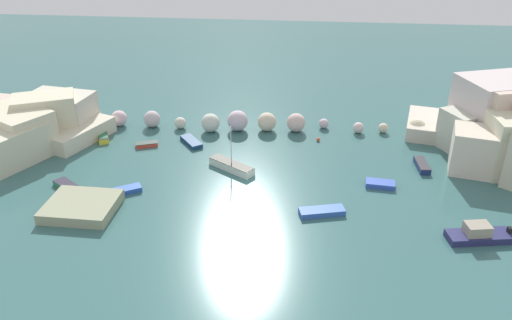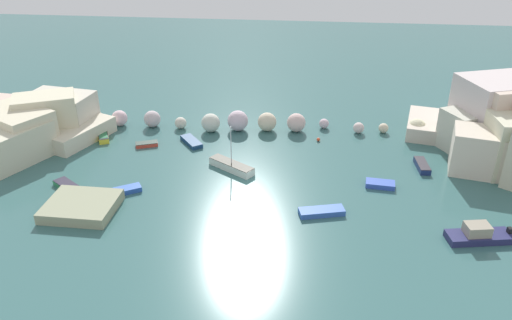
{
  "view_description": "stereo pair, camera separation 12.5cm",
  "coord_description": "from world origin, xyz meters",
  "px_view_note": "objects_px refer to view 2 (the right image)",
  "views": [
    {
      "loc": [
        5.42,
        -47.38,
        27.51
      ],
      "look_at": [
        0.0,
        3.57,
        1.0
      ],
      "focal_mm": 36.17,
      "sensor_mm": 36.0,
      "label": 1
    },
    {
      "loc": [
        5.54,
        -47.37,
        27.51
      ],
      "look_at": [
        0.0,
        3.57,
        1.0
      ],
      "focal_mm": 36.17,
      "sensor_mm": 36.0,
      "label": 2
    }
  ],
  "objects_px": {
    "moored_boat_4": "(191,142)",
    "moored_boat_8": "(380,184)",
    "stone_dock": "(81,206)",
    "moored_boat_0": "(422,165)",
    "channel_buoy": "(318,139)",
    "moored_boat_2": "(103,135)",
    "moored_boat_1": "(122,191)",
    "moored_boat_7": "(322,212)",
    "moored_boat_9": "(147,144)",
    "moored_boat_3": "(232,166)",
    "moored_boat_5": "(66,185)",
    "moored_boat_6": "(479,235)"
  },
  "relations": [
    {
      "from": "moored_boat_4",
      "to": "moored_boat_8",
      "type": "relative_size",
      "value": 1.24
    },
    {
      "from": "stone_dock",
      "to": "moored_boat_0",
      "type": "height_order",
      "value": "stone_dock"
    },
    {
      "from": "channel_buoy",
      "to": "moored_boat_2",
      "type": "height_order",
      "value": "moored_boat_2"
    },
    {
      "from": "moored_boat_1",
      "to": "moored_boat_8",
      "type": "distance_m",
      "value": 27.02
    },
    {
      "from": "moored_boat_1",
      "to": "moored_boat_7",
      "type": "height_order",
      "value": "moored_boat_7"
    },
    {
      "from": "moored_boat_0",
      "to": "moored_boat_9",
      "type": "relative_size",
      "value": 1.25
    },
    {
      "from": "moored_boat_1",
      "to": "moored_boat_9",
      "type": "distance_m",
      "value": 11.19
    },
    {
      "from": "moored_boat_1",
      "to": "moored_boat_4",
      "type": "height_order",
      "value": "moored_boat_4"
    },
    {
      "from": "channel_buoy",
      "to": "moored_boat_9",
      "type": "height_order",
      "value": "moored_boat_9"
    },
    {
      "from": "channel_buoy",
      "to": "moored_boat_2",
      "type": "xyz_separation_m",
      "value": [
        -27.18,
        -1.83,
        0.15
      ]
    },
    {
      "from": "moored_boat_1",
      "to": "moored_boat_3",
      "type": "height_order",
      "value": "moored_boat_3"
    },
    {
      "from": "moored_boat_2",
      "to": "moored_boat_8",
      "type": "relative_size",
      "value": 1.44
    },
    {
      "from": "moored_boat_0",
      "to": "moored_boat_5",
      "type": "xyz_separation_m",
      "value": [
        -38.0,
        -8.45,
        -0.06
      ]
    },
    {
      "from": "channel_buoy",
      "to": "moored_boat_8",
      "type": "bearing_deg",
      "value": -58.45
    },
    {
      "from": "moored_boat_1",
      "to": "moored_boat_9",
      "type": "relative_size",
      "value": 1.4
    },
    {
      "from": "moored_boat_2",
      "to": "moored_boat_7",
      "type": "distance_m",
      "value": 31.23
    },
    {
      "from": "stone_dock",
      "to": "moored_boat_0",
      "type": "xyz_separation_m",
      "value": [
        34.51,
        12.62,
        -0.19
      ]
    },
    {
      "from": "stone_dock",
      "to": "moored_boat_8",
      "type": "distance_m",
      "value": 30.47
    },
    {
      "from": "moored_boat_2",
      "to": "moored_boat_3",
      "type": "height_order",
      "value": "moored_boat_3"
    },
    {
      "from": "moored_boat_4",
      "to": "stone_dock",
      "type": "bearing_deg",
      "value": 118.93
    },
    {
      "from": "moored_boat_7",
      "to": "moored_boat_3",
      "type": "bearing_deg",
      "value": 126.35
    },
    {
      "from": "moored_boat_0",
      "to": "stone_dock",
      "type": "bearing_deg",
      "value": -73.94
    },
    {
      "from": "moored_boat_2",
      "to": "moored_boat_8",
      "type": "xyz_separation_m",
      "value": [
        33.69,
        -8.78,
        -0.1
      ]
    },
    {
      "from": "channel_buoy",
      "to": "moored_boat_4",
      "type": "xyz_separation_m",
      "value": [
        -15.62,
        -2.43,
        0.04
      ]
    },
    {
      "from": "moored_boat_0",
      "to": "moored_boat_8",
      "type": "bearing_deg",
      "value": -51.62
    },
    {
      "from": "moored_boat_5",
      "to": "moored_boat_8",
      "type": "relative_size",
      "value": 1.04
    },
    {
      "from": "moored_boat_1",
      "to": "moored_boat_5",
      "type": "relative_size",
      "value": 1.23
    },
    {
      "from": "stone_dock",
      "to": "moored_boat_4",
      "type": "distance_m",
      "value": 17.71
    },
    {
      "from": "moored_boat_6",
      "to": "moored_boat_9",
      "type": "relative_size",
      "value": 2.09
    },
    {
      "from": "moored_boat_3",
      "to": "moored_boat_5",
      "type": "height_order",
      "value": "moored_boat_3"
    },
    {
      "from": "moored_boat_4",
      "to": "moored_boat_7",
      "type": "distance_m",
      "value": 21.34
    },
    {
      "from": "moored_boat_2",
      "to": "moored_boat_3",
      "type": "bearing_deg",
      "value": -135.94
    },
    {
      "from": "moored_boat_3",
      "to": "moored_boat_4",
      "type": "bearing_deg",
      "value": 168.24
    },
    {
      "from": "stone_dock",
      "to": "moored_boat_0",
      "type": "relative_size",
      "value": 1.85
    },
    {
      "from": "moored_boat_5",
      "to": "moored_boat_4",
      "type": "bearing_deg",
      "value": 84.57
    },
    {
      "from": "moored_boat_6",
      "to": "moored_boat_9",
      "type": "bearing_deg",
      "value": -34.42
    },
    {
      "from": "stone_dock",
      "to": "moored_boat_4",
      "type": "relative_size",
      "value": 1.7
    },
    {
      "from": "moored_boat_1",
      "to": "moored_boat_3",
      "type": "bearing_deg",
      "value": -0.76
    },
    {
      "from": "moored_boat_5",
      "to": "moored_boat_8",
      "type": "height_order",
      "value": "moored_boat_5"
    },
    {
      "from": "moored_boat_0",
      "to": "moored_boat_1",
      "type": "bearing_deg",
      "value": -78.31
    },
    {
      "from": "moored_boat_7",
      "to": "moored_boat_9",
      "type": "bearing_deg",
      "value": 133.79
    },
    {
      "from": "moored_boat_0",
      "to": "moored_boat_2",
      "type": "height_order",
      "value": "moored_boat_2"
    },
    {
      "from": "moored_boat_3",
      "to": "moored_boat_4",
      "type": "height_order",
      "value": "moored_boat_3"
    },
    {
      "from": "moored_boat_2",
      "to": "moored_boat_6",
      "type": "bearing_deg",
      "value": -137.71
    },
    {
      "from": "moored_boat_9",
      "to": "moored_boat_8",
      "type": "bearing_deg",
      "value": 144.8
    },
    {
      "from": "moored_boat_3",
      "to": "moored_boat_9",
      "type": "distance_m",
      "value": 12.27
    },
    {
      "from": "moored_boat_3",
      "to": "moored_boat_7",
      "type": "xyz_separation_m",
      "value": [
        10.0,
        -8.0,
        -0.18
      ]
    },
    {
      "from": "stone_dock",
      "to": "moored_boat_4",
      "type": "xyz_separation_m",
      "value": [
        7.28,
        16.14,
        -0.26
      ]
    },
    {
      "from": "moored_boat_4",
      "to": "moored_boat_9",
      "type": "distance_m",
      "value": 5.45
    },
    {
      "from": "channel_buoy",
      "to": "moored_boat_3",
      "type": "relative_size",
      "value": 0.08
    }
  ]
}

